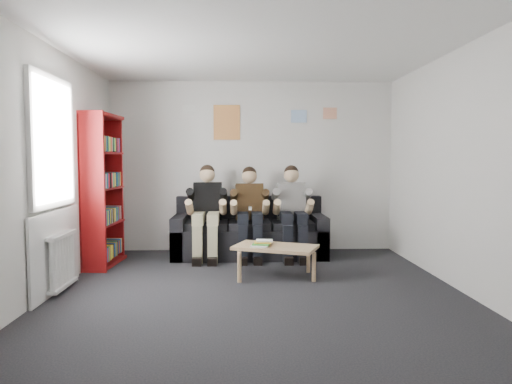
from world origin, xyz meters
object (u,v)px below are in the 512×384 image
sofa (249,235)px  person_middle (250,213)px  coffee_table (275,249)px  person_left (207,212)px  bookshelf (104,190)px  person_right (293,212)px

sofa → person_middle: person_middle is taller
coffee_table → person_left: size_ratio=0.72×
coffee_table → person_left: bearing=129.5°
bookshelf → person_middle: 2.08m
sofa → bookshelf: (-2.02, -0.57, 0.72)m
sofa → bookshelf: size_ratio=1.09×
sofa → coffee_table: bearing=-77.6°
person_left → person_right: size_ratio=1.01×
coffee_table → bookshelf: bearing=161.7°
bookshelf → coffee_table: bearing=-13.8°
coffee_table → person_left: (-0.93, 1.12, 0.34)m
bookshelf → coffee_table: (2.31, -0.76, -0.69)m
sofa → person_left: (-0.63, -0.21, 0.37)m
person_right → coffee_table: bearing=-108.1°
person_middle → bookshelf: bearing=-174.7°
person_middle → person_right: bearing=-5.0°
person_right → person_left: bearing=178.9°
coffee_table → person_middle: 1.21m
person_right → sofa: bearing=160.9°
bookshelf → person_left: bookshelf is taller
bookshelf → coffee_table: bookshelf is taller
person_middle → person_left: bearing=175.2°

